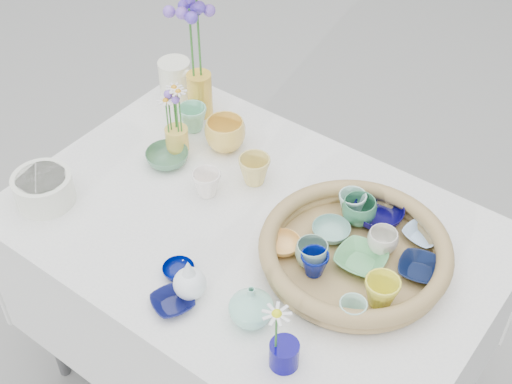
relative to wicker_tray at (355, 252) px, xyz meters
The scene contains 32 objects.
wicker_tray is the anchor object (origin of this frame).
tray_ceramic_0 0.15m from the wicker_tray, 97.68° to the left, with size 0.13×0.13×0.04m, color #070441.
tray_ceramic_1 0.16m from the wicker_tray, 19.54° to the left, with size 0.11×0.11×0.03m, color black.
tray_ceramic_2 0.15m from the wicker_tray, 35.29° to the right, with size 0.08×0.08×0.08m, color yellow.
tray_ceramic_3 0.02m from the wicker_tray, 19.32° to the right, with size 0.12×0.12×0.03m, color #55A261.
tray_ceramic_4 0.11m from the wicker_tray, 133.43° to the right, with size 0.08×0.08×0.07m, color #80AD91.
tray_ceramic_5 0.09m from the wicker_tray, 161.86° to the left, with size 0.10×0.10×0.03m, color #80B4A5.
tray_ceramic_6 0.16m from the wicker_tray, 124.44° to the left, with size 0.07×0.07×0.07m, color #ADDDD0.
tray_ceramic_7 0.08m from the wicker_tray, 57.61° to the left, with size 0.08×0.08×0.06m, color silver.
tray_ceramic_8 0.19m from the wicker_tray, 56.89° to the left, with size 0.10×0.10×0.02m, color #A3C9F6.
tray_ceramic_9 0.11m from the wicker_tray, 118.09° to the right, with size 0.07×0.07×0.06m, color #030F6D.
tray_ceramic_10 0.18m from the wicker_tray, 152.89° to the right, with size 0.09×0.09×0.03m, color #F8B95E.
tray_ceramic_11 0.19m from the wicker_tray, 60.83° to the right, with size 0.06×0.06×0.06m, color #A7DCC6.
tray_ceramic_12 0.13m from the wicker_tray, 117.23° to the left, with size 0.09×0.09×0.07m, color #33724F.
loose_ceramic_0 0.56m from the wicker_tray, 163.23° to the left, with size 0.12×0.12×0.09m, color #EBBE4F.
loose_ceramic_1 0.39m from the wicker_tray, 166.24° to the left, with size 0.09×0.09×0.08m, color #DBC466.
loose_ceramic_2 0.62m from the wicker_tray, behind, with size 0.12×0.12×0.04m, color #467655.
loose_ceramic_3 0.45m from the wicker_tray, behind, with size 0.08×0.08×0.07m, color white.
loose_ceramic_4 0.43m from the wicker_tray, 138.17° to the right, with size 0.08×0.08×0.02m, color #000955.
loose_ceramic_5 0.69m from the wicker_tray, 165.66° to the left, with size 0.09×0.09×0.08m, color #85D6AD.
loose_ceramic_6 0.46m from the wicker_tray, 125.96° to the right, with size 0.10×0.10×0.02m, color #0C1042.
fluted_bowl 0.84m from the wicker_tray, 158.58° to the right, with size 0.16×0.16×0.08m, color white, non-canonical shape.
bud_vase_paleblue 0.41m from the wicker_tray, 128.93° to the right, with size 0.08×0.08×0.12m, color white, non-canonical shape.
bud_vase_seafoam 0.31m from the wicker_tray, 108.61° to the right, with size 0.10×0.10×0.11m, color #98E4C7.
bud_vase_cobalt 0.34m from the wicker_tray, 85.01° to the right, with size 0.07×0.07×0.07m, color #08036C.
single_daisy 0.36m from the wicker_tray, 87.45° to the right, with size 0.07×0.07×0.13m, color white, non-canonical shape.
tall_vase_yellow 0.74m from the wicker_tray, 160.70° to the left, with size 0.08×0.08×0.14m, color gold.
gerbera 0.78m from the wicker_tray, 160.27° to the left, with size 0.12×0.12×0.32m, color orange, non-canonical shape.
hydrangea 0.78m from the wicker_tray, 161.84° to the left, with size 0.09×0.09×0.31m, color #553AC9, non-canonical shape.
white_pitcher 0.86m from the wicker_tray, 162.30° to the left, with size 0.14×0.10×0.13m, color white, non-canonical shape.
daisy_cup 0.65m from the wicker_tray, behind, with size 0.07×0.07×0.07m, color #EFC44E.
daisy_posy 0.65m from the wicker_tray, behind, with size 0.08×0.08×0.15m, color white, non-canonical shape.
Camera 1 is at (0.79, -1.03, 2.10)m, focal length 50.00 mm.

